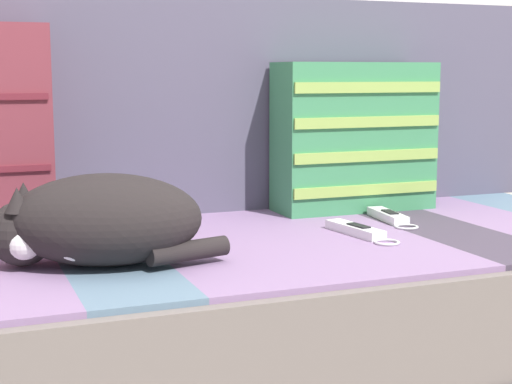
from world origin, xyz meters
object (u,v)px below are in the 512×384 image
object	(u,v)px
couch	(234,336)
game_remote_near	(389,217)
sleeping_cat	(95,222)
throw_pillow_striped	(354,137)
game_remote_far	(357,231)

from	to	relation	value
couch	game_remote_near	world-z (taller)	game_remote_near
sleeping_cat	game_remote_near	size ratio (longest dim) A/B	1.97
couch	game_remote_near	bearing A→B (deg)	6.42
throw_pillow_striped	game_remote_far	world-z (taller)	throw_pillow_striped
couch	game_remote_far	size ratio (longest dim) A/B	8.93
game_remote_far	sleeping_cat	bearing A→B (deg)	-173.56
couch	game_remote_near	xyz separation A→B (m)	(0.38, 0.04, 0.21)
throw_pillow_striped	game_remote_far	size ratio (longest dim) A/B	1.81
throw_pillow_striped	sleeping_cat	distance (m)	0.74
game_remote_near	game_remote_far	size ratio (longest dim) A/B	0.94
couch	sleeping_cat	distance (m)	0.42
throw_pillow_striped	sleeping_cat	xyz separation A→B (m)	(-0.66, -0.32, -0.10)
throw_pillow_striped	game_remote_near	distance (m)	0.22
couch	game_remote_near	distance (m)	0.43
game_remote_near	game_remote_far	world-z (taller)	same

